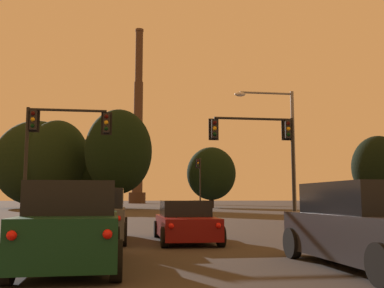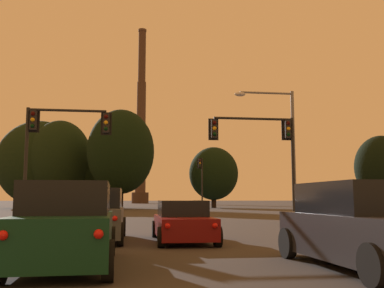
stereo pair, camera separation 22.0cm
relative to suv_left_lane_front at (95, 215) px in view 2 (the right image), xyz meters
name	(u,v)px [view 2 (the right image)]	position (x,y,z in m)	size (l,w,h in m)	color
suv_left_lane_front	(95,215)	(0.00, 0.00, 0.00)	(2.12, 4.91, 1.86)	#4C4F54
sedan_center_lane_front	(183,222)	(3.08, -0.64, -0.23)	(1.99, 4.71, 1.43)	maroon
suv_left_lane_second	(67,226)	(-0.14, -6.19, 0.00)	(2.23, 4.95, 1.86)	#0F3823
suv_right_lane_second	(361,226)	(6.21, -7.30, 0.00)	(2.26, 4.96, 1.86)	#232328
traffic_light_far_right	(201,176)	(9.82, 38.39, 3.36)	(0.78, 0.50, 6.52)	black
traffic_light_overhead_left	(55,136)	(-2.80, 7.63, 3.85)	(4.55, 0.50, 6.27)	black
traffic_light_overhead_right	(266,142)	(8.85, 8.13, 3.79)	(5.10, 0.50, 6.16)	black
street_lamp	(283,140)	(10.04, 8.51, 4.01)	(3.59, 0.36, 7.84)	slate
smokestack	(141,133)	(3.99, 121.44, 20.58)	(5.14, 5.14, 54.84)	#3C2B22
treeline_center_right	(214,174)	(14.33, 54.24, 4.57)	(7.87, 7.08, 9.71)	black
treeline_center_left	(81,170)	(-6.78, 57.56, 5.09)	(12.65, 11.38, 11.06)	black
treeline_far_right	(121,152)	(-0.30, 47.89, 7.25)	(9.50, 8.55, 14.21)	black
treeline_far_left	(60,159)	(-9.59, 53.37, 6.55)	(9.42, 8.48, 13.36)	black
treeline_left_mid	(40,163)	(-13.16, 56.71, 6.17)	(13.33, 11.99, 13.75)	black
treeline_right_mid	(382,168)	(42.02, 52.12, 5.64)	(8.84, 7.96, 11.81)	black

